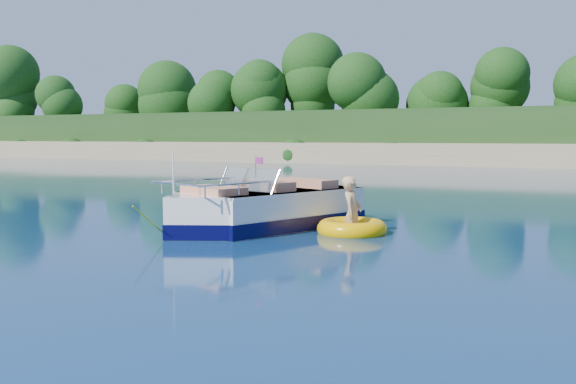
# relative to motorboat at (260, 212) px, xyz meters

# --- Properties ---
(ground) EXTENTS (160.00, 160.00, 0.00)m
(ground) POSITION_rel_motorboat_xyz_m (0.29, -3.67, -0.37)
(ground) COLOR #092445
(ground) RESTS_ON ground
(shoreline) EXTENTS (170.00, 59.00, 6.00)m
(shoreline) POSITION_rel_motorboat_xyz_m (0.29, 60.10, 0.60)
(shoreline) COLOR #917554
(shoreline) RESTS_ON ground
(treeline) EXTENTS (150.00, 7.12, 8.19)m
(treeline) POSITION_rel_motorboat_xyz_m (0.33, 37.35, 5.17)
(treeline) COLOR black
(treeline) RESTS_ON ground
(motorboat) EXTENTS (3.38, 5.47, 1.92)m
(motorboat) POSITION_rel_motorboat_xyz_m (0.00, 0.00, 0.00)
(motorboat) COLOR white
(motorboat) RESTS_ON ground
(tow_tube) EXTENTS (1.92, 1.92, 0.39)m
(tow_tube) POSITION_rel_motorboat_xyz_m (2.05, 0.22, -0.27)
(tow_tube) COLOR #F0AD00
(tow_tube) RESTS_ON ground
(boy) EXTENTS (0.50, 0.91, 1.72)m
(boy) POSITION_rel_motorboat_xyz_m (2.03, 0.31, -0.37)
(boy) COLOR tan
(boy) RESTS_ON ground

